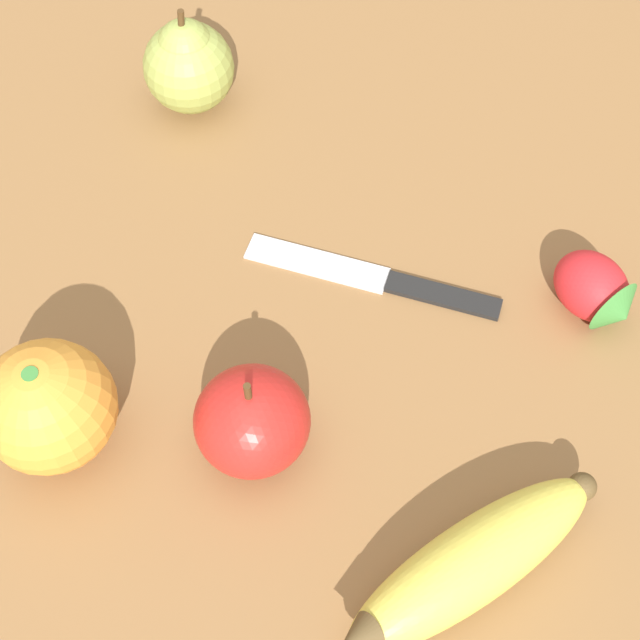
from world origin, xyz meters
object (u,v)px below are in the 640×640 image
(apple, at_px, (252,421))
(strawberry, at_px, (596,290))
(orange, at_px, (49,407))
(banana, at_px, (470,564))
(paring_knife, at_px, (381,278))
(pear, at_px, (188,64))

(apple, bearing_deg, strawberry, -53.91)
(orange, bearing_deg, banana, -97.90)
(orange, distance_m, paring_knife, 0.24)
(banana, relative_size, apple, 1.97)
(pear, xyz_separation_m, apple, (-0.28, -0.12, -0.01))
(orange, relative_size, paring_knife, 0.44)
(paring_knife, bearing_deg, strawberry, -81.38)
(banana, distance_m, pear, 0.42)
(orange, distance_m, pear, 0.30)
(banana, relative_size, paring_knife, 0.82)
(pear, distance_m, apple, 0.30)
(strawberry, bearing_deg, banana, -64.25)
(apple, height_order, paring_knife, apple)
(pear, distance_m, paring_knife, 0.23)
(banana, bearing_deg, apple, -67.11)
(strawberry, xyz_separation_m, paring_knife, (-0.01, 0.14, -0.02))
(banana, distance_m, apple, 0.15)
(orange, height_order, pear, pear)
(orange, bearing_deg, paring_knife, -47.85)
(banana, distance_m, strawberry, 0.21)
(banana, xyz_separation_m, apple, (0.06, 0.14, 0.01))
(apple, bearing_deg, paring_knife, -22.06)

